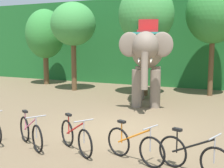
# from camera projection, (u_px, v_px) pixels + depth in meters

# --- Properties ---
(ground_plane) EXTENTS (80.00, 80.00, 0.00)m
(ground_plane) POSITION_uv_depth(u_px,v_px,m) (120.00, 130.00, 9.43)
(ground_plane) COLOR brown
(foliage_hedge) EXTENTS (36.00, 6.00, 5.52)m
(foliage_hedge) POSITION_uv_depth(u_px,v_px,m) (195.00, 42.00, 20.45)
(foliage_hedge) COLOR #1E6028
(foliage_hedge) RESTS_ON ground
(tree_left) EXTENTS (2.50, 2.50, 4.85)m
(tree_left) POSITION_uv_depth(u_px,v_px,m) (45.00, 34.00, 19.47)
(tree_left) COLOR brown
(tree_left) RESTS_ON ground
(tree_far_left) EXTENTS (2.52, 2.52, 4.96)m
(tree_far_left) POSITION_uv_depth(u_px,v_px,m) (73.00, 25.00, 16.82)
(tree_far_left) COLOR brown
(tree_far_left) RESTS_ON ground
(tree_right) EXTENTS (2.79, 2.79, 5.61)m
(tree_right) POSITION_uv_depth(u_px,v_px,m) (146.00, 15.00, 15.10)
(tree_right) COLOR brown
(tree_right) RESTS_ON ground
(tree_center_left) EXTENTS (2.72, 2.72, 5.75)m
(tree_center_left) POSITION_uv_depth(u_px,v_px,m) (213.00, 13.00, 15.03)
(tree_center_left) COLOR brown
(tree_center_left) RESTS_ON ground
(elephant) EXTENTS (2.62, 4.24, 3.78)m
(elephant) POSITION_uv_depth(u_px,v_px,m) (147.00, 55.00, 13.08)
(elephant) COLOR gray
(elephant) RESTS_ON ground
(bike_pink) EXTENTS (1.49, 0.93, 0.92)m
(bike_pink) POSITION_uv_depth(u_px,v_px,m) (31.00, 132.00, 7.92)
(bike_pink) COLOR black
(bike_pink) RESTS_ON ground
(bike_red) EXTENTS (1.48, 0.95, 0.92)m
(bike_red) POSITION_uv_depth(u_px,v_px,m) (76.00, 137.00, 7.55)
(bike_red) COLOR black
(bike_red) RESTS_ON ground
(bike_orange) EXTENTS (1.63, 0.71, 0.92)m
(bike_orange) POSITION_uv_depth(u_px,v_px,m) (134.00, 145.00, 6.93)
(bike_orange) COLOR black
(bike_orange) RESTS_ON ground
(bike_black) EXTENTS (1.64, 0.69, 0.92)m
(bike_black) POSITION_uv_depth(u_px,v_px,m) (193.00, 156.00, 6.28)
(bike_black) COLOR black
(bike_black) RESTS_ON ground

